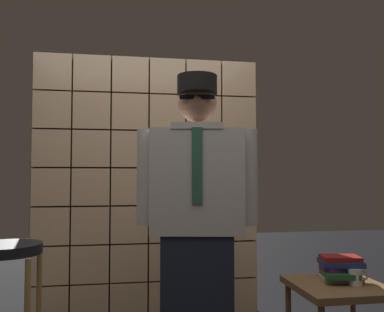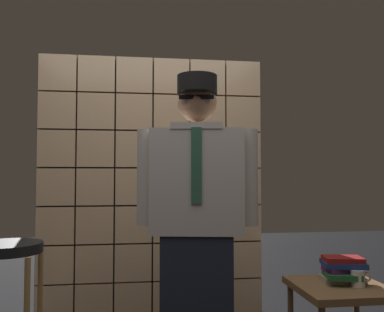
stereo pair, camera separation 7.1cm
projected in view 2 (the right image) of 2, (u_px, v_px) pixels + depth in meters
The scene contains 6 objects.
glass_block_wall at pixel (152, 186), 3.35m from camera, with size 1.85×0.10×2.16m.
standing_person at pixel (197, 221), 2.27m from camera, with size 0.69×0.33×1.72m.
bar_stool at pixel (6, 285), 2.02m from camera, with size 0.34×0.34×0.81m.
side_table at pixel (341, 297), 2.36m from camera, with size 0.52×0.52×0.51m.
book_stack at pixel (343, 269), 2.41m from camera, with size 0.28×0.25×0.15m.
coffee_mug at pixel (358, 278), 2.34m from camera, with size 0.13×0.08×0.09m.
Camera 2 is at (-0.13, -1.95, 1.15)m, focal length 38.15 mm.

